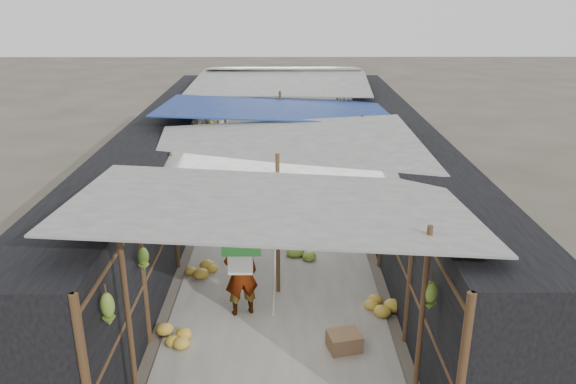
{
  "coord_description": "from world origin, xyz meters",
  "views": [
    {
      "loc": [
        0.12,
        -5.93,
        5.18
      ],
      "look_at": [
        0.19,
        4.86,
        1.25
      ],
      "focal_mm": 35.0,
      "sensor_mm": 36.0,
      "label": 1
    }
  ],
  "objects_px": {
    "vendor_elderly": "(241,273)",
    "shopper_blue": "(279,199)",
    "black_basin": "(328,162)",
    "vendor_seated": "(329,149)",
    "crate_near": "(291,237)"
  },
  "relations": [
    {
      "from": "black_basin",
      "to": "vendor_seated",
      "type": "bearing_deg",
      "value": 79.71
    },
    {
      "from": "crate_near",
      "to": "vendor_elderly",
      "type": "relative_size",
      "value": 0.34
    },
    {
      "from": "vendor_seated",
      "to": "shopper_blue",
      "type": "bearing_deg",
      "value": -41.99
    },
    {
      "from": "vendor_elderly",
      "to": "shopper_blue",
      "type": "xyz_separation_m",
      "value": [
        0.61,
        3.36,
        0.03
      ]
    },
    {
      "from": "black_basin",
      "to": "shopper_blue",
      "type": "xyz_separation_m",
      "value": [
        -1.46,
        -5.1,
        0.71
      ]
    },
    {
      "from": "crate_near",
      "to": "vendor_elderly",
      "type": "distance_m",
      "value": 2.95
    },
    {
      "from": "crate_near",
      "to": "shopper_blue",
      "type": "xyz_separation_m",
      "value": [
        -0.25,
        0.6,
        0.64
      ]
    },
    {
      "from": "vendor_elderly",
      "to": "crate_near",
      "type": "bearing_deg",
      "value": -124.21
    },
    {
      "from": "black_basin",
      "to": "vendor_elderly",
      "type": "distance_m",
      "value": 8.74
    },
    {
      "from": "vendor_seated",
      "to": "black_basin",
      "type": "bearing_deg",
      "value": -36.72
    },
    {
      "from": "crate_near",
      "to": "vendor_elderly",
      "type": "xyz_separation_m",
      "value": [
        -0.85,
        -2.76,
        0.61
      ]
    },
    {
      "from": "vendor_elderly",
      "to": "shopper_blue",
      "type": "height_order",
      "value": "shopper_blue"
    },
    {
      "from": "crate_near",
      "to": "vendor_seated",
      "type": "relative_size",
      "value": 0.67
    },
    {
      "from": "vendor_elderly",
      "to": "vendor_seated",
      "type": "bearing_deg",
      "value": -120.64
    },
    {
      "from": "vendor_elderly",
      "to": "shopper_blue",
      "type": "relative_size",
      "value": 0.96
    }
  ]
}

